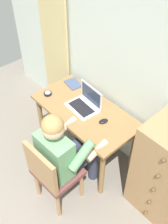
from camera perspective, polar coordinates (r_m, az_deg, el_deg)
name	(u,v)px	position (r m, az deg, el deg)	size (l,w,h in m)	color
wall_back	(150,76)	(2.55, 13.91, 7.54)	(4.80, 0.05, 2.50)	silver
curtain_panel	(54,38)	(3.40, -6.38, 15.48)	(0.50, 0.03, 2.21)	#CCB77A
desk	(85,117)	(2.97, 0.15, -1.02)	(1.19, 0.61, 0.72)	olive
dresser	(168,175)	(2.68, 17.51, -12.75)	(0.61, 0.45, 1.10)	#9E754C
chair	(52,172)	(2.67, -6.84, -12.66)	(0.44, 0.42, 0.88)	brown
person_seated	(65,150)	(2.58, -4.01, -8.12)	(0.54, 0.60, 1.20)	#33384C
laptop	(85,103)	(2.89, 0.27, 1.87)	(0.36, 0.28, 0.24)	silver
computer_mouse	(103,121)	(2.76, 4.17, -1.96)	(0.06, 0.10, 0.03)	black
desk_clock	(48,93)	(3.10, -7.72, 3.93)	(0.09, 0.09, 0.03)	black
notebook_pad	(73,84)	(3.24, -2.28, 6.04)	(0.21, 0.15, 0.01)	#3D4C6B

